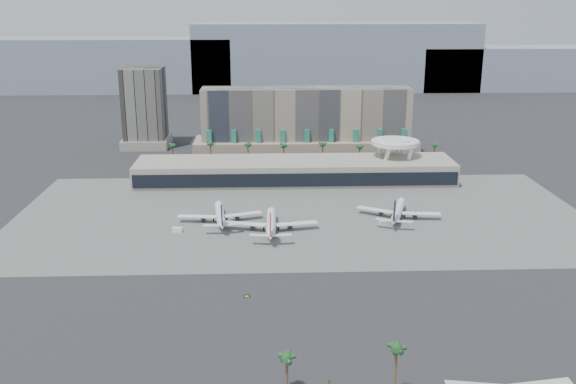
{
  "coord_description": "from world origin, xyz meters",
  "views": [
    {
      "loc": [
        -16.13,
        -223.36,
        95.49
      ],
      "look_at": [
        -6.32,
        40.0,
        15.47
      ],
      "focal_mm": 40.0,
      "sensor_mm": 36.0,
      "label": 1
    }
  ],
  "objects_px": {
    "airliner_left": "(220,215)",
    "service_vehicle_a": "(177,230)",
    "airliner_centre": "(271,223)",
    "service_vehicle_b": "(383,223)",
    "airliner_right": "(398,211)",
    "taxiway_sign": "(247,296)"
  },
  "relations": [
    {
      "from": "airliner_left",
      "to": "airliner_right",
      "type": "bearing_deg",
      "value": -4.92
    },
    {
      "from": "airliner_left",
      "to": "taxiway_sign",
      "type": "distance_m",
      "value": 76.94
    },
    {
      "from": "airliner_left",
      "to": "airliner_centre",
      "type": "relative_size",
      "value": 0.94
    },
    {
      "from": "airliner_centre",
      "to": "airliner_right",
      "type": "relative_size",
      "value": 1.09
    },
    {
      "from": "airliner_right",
      "to": "service_vehicle_a",
      "type": "relative_size",
      "value": 9.07
    },
    {
      "from": "service_vehicle_a",
      "to": "service_vehicle_b",
      "type": "bearing_deg",
      "value": 13.49
    },
    {
      "from": "service_vehicle_a",
      "to": "service_vehicle_b",
      "type": "height_order",
      "value": "service_vehicle_a"
    },
    {
      "from": "airliner_centre",
      "to": "taxiway_sign",
      "type": "relative_size",
      "value": 20.36
    },
    {
      "from": "airliner_left",
      "to": "service_vehicle_a",
      "type": "bearing_deg",
      "value": -151.04
    },
    {
      "from": "airliner_centre",
      "to": "service_vehicle_b",
      "type": "height_order",
      "value": "airliner_centre"
    },
    {
      "from": "airliner_left",
      "to": "taxiway_sign",
      "type": "xyz_separation_m",
      "value": [
        13.57,
        -75.68,
        -2.93
      ]
    },
    {
      "from": "service_vehicle_a",
      "to": "service_vehicle_b",
      "type": "xyz_separation_m",
      "value": [
        89.05,
        6.15,
        -0.25
      ]
    },
    {
      "from": "service_vehicle_a",
      "to": "taxiway_sign",
      "type": "distance_m",
      "value": 70.47
    },
    {
      "from": "airliner_centre",
      "to": "service_vehicle_b",
      "type": "distance_m",
      "value": 49.64
    },
    {
      "from": "airliner_centre",
      "to": "taxiway_sign",
      "type": "xyz_separation_m",
      "value": [
        -8.88,
        -63.33,
        -3.16
      ]
    },
    {
      "from": "service_vehicle_a",
      "to": "airliner_centre",
      "type": "bearing_deg",
      "value": 9.59
    },
    {
      "from": "airliner_left",
      "to": "taxiway_sign",
      "type": "relative_size",
      "value": 19.05
    },
    {
      "from": "airliner_centre",
      "to": "service_vehicle_a",
      "type": "bearing_deg",
      "value": -178.54
    },
    {
      "from": "airliner_right",
      "to": "service_vehicle_a",
      "type": "bearing_deg",
      "value": -153.86
    },
    {
      "from": "airliner_right",
      "to": "taxiway_sign",
      "type": "height_order",
      "value": "airliner_right"
    },
    {
      "from": "airliner_right",
      "to": "service_vehicle_a",
      "type": "distance_m",
      "value": 98.46
    },
    {
      "from": "service_vehicle_a",
      "to": "airliner_left",
      "type": "bearing_deg",
      "value": 44.94
    }
  ]
}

